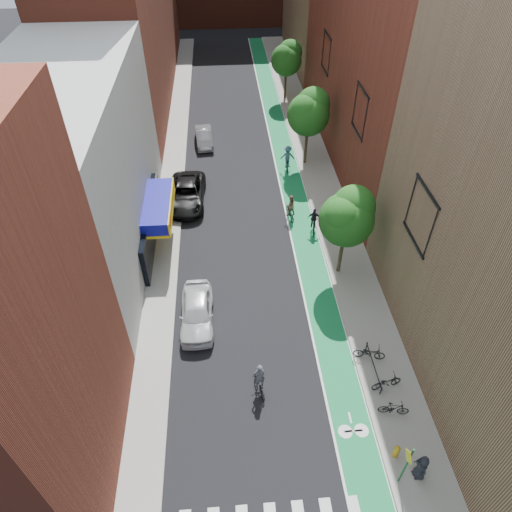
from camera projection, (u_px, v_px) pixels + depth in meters
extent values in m
plane|color=black|center=(269.00, 418.00, 22.58)|extent=(160.00, 160.00, 0.00)
cube|color=#157B42|center=(284.00, 153.00, 42.07)|extent=(2.00, 68.00, 0.01)
cube|color=gray|center=(175.00, 157.00, 41.43)|extent=(2.00, 68.00, 0.15)
cube|color=gray|center=(311.00, 151.00, 42.17)|extent=(3.00, 68.00, 0.15)
cube|color=silver|center=(72.00, 173.00, 28.28)|extent=(8.00, 20.00, 12.00)
cube|color=maroon|center=(392.00, 22.00, 35.19)|extent=(8.00, 28.00, 22.00)
cylinder|color=#332619|center=(341.00, 254.00, 29.21)|extent=(0.24, 0.24, 3.30)
sphere|color=#1E5416|center=(346.00, 220.00, 27.39)|extent=(3.36, 3.36, 3.36)
sphere|color=#1E5416|center=(353.00, 207.00, 27.15)|extent=(2.64, 2.64, 2.64)
sphere|color=#1E5416|center=(344.00, 217.00, 26.83)|extent=(2.40, 2.40, 2.40)
cylinder|color=#332619|center=(306.00, 146.00, 39.53)|extent=(0.24, 0.24, 3.47)
sphere|color=#1E5416|center=(308.00, 115.00, 37.61)|extent=(3.53, 3.53, 3.53)
sphere|color=#1E5416|center=(313.00, 104.00, 37.35)|extent=(2.77, 2.77, 2.77)
sphere|color=#1E5416|center=(306.00, 110.00, 37.03)|extent=(2.52, 2.52, 2.52)
cylinder|color=#332619|center=(285.00, 85.00, 49.99)|extent=(0.24, 0.24, 3.19)
sphere|color=#1E5416|center=(286.00, 60.00, 48.23)|extent=(3.25, 3.25, 3.25)
sphere|color=#1E5416|center=(290.00, 52.00, 48.01)|extent=(2.55, 2.55, 2.55)
sphere|color=#1E5416|center=(284.00, 57.00, 47.68)|extent=(2.32, 2.32, 2.32)
cylinder|color=#194C26|center=(406.00, 466.00, 19.20)|extent=(0.08, 0.08, 3.00)
cube|color=yellow|center=(409.00, 457.00, 18.59)|extent=(0.02, 0.71, 0.71)
imported|color=silver|center=(197.00, 312.00, 26.66)|extent=(1.93, 4.76, 1.62)
imported|color=black|center=(187.00, 194.00, 35.71)|extent=(2.98, 6.02, 1.64)
imported|color=gray|center=(204.00, 137.00, 42.91)|extent=(1.80, 4.31, 1.39)
imported|color=black|center=(259.00, 386.00, 23.45)|extent=(0.90, 1.62, 0.80)
imported|color=#4C4C53|center=(259.00, 376.00, 23.00)|extent=(0.70, 0.55, 1.70)
imported|color=black|center=(290.00, 212.00, 34.34)|extent=(0.81, 1.87, 1.09)
imported|color=#967357|center=(290.00, 205.00, 34.00)|extent=(0.89, 0.74, 1.64)
imported|color=black|center=(313.00, 227.00, 33.23)|extent=(0.88, 1.71, 0.86)
imported|color=black|center=(314.00, 218.00, 32.82)|extent=(0.99, 0.56, 1.59)
imported|color=black|center=(287.00, 165.00, 39.55)|extent=(0.65, 1.79, 1.05)
imported|color=#3A5A69|center=(288.00, 156.00, 39.12)|extent=(1.27, 0.80, 1.87)
imported|color=black|center=(386.00, 382.00, 23.42)|extent=(1.75, 0.91, 0.88)
imported|color=black|center=(394.00, 408.00, 22.30)|extent=(1.57, 0.69, 0.91)
imported|color=black|center=(369.00, 353.00, 24.77)|extent=(1.82, 0.98, 0.91)
imported|color=black|center=(421.00, 467.00, 19.87)|extent=(0.57, 0.82, 1.58)
cylinder|color=orange|center=(396.00, 452.00, 20.85)|extent=(0.26, 0.26, 0.59)
sphere|color=orange|center=(398.00, 449.00, 20.60)|extent=(0.28, 0.28, 0.28)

